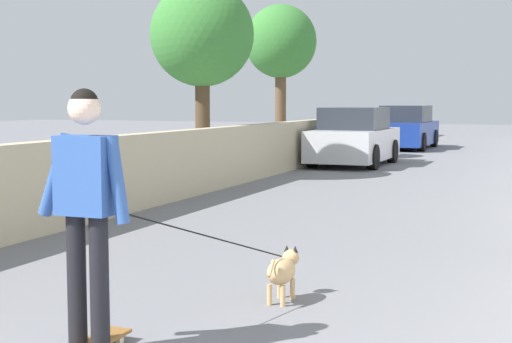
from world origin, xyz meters
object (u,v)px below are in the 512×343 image
Objects in this scene: person_skateboarder at (86,195)px; car_far at (406,129)px; tree_left_far at (202,36)px; car_near at (354,138)px; dog at (282,270)px; tree_left_near at (281,43)px.

person_skateboarder is 0.41× the size of car_far.
tree_left_far is 5.89m from car_near.
tree_left_far is 12.79m from car_far.
person_skateboarder is 0.81× the size of dog.
dog is 0.55× the size of car_near.
person_skateboarder is 23.05m from car_far.
tree_left_near is 1.05× the size of car_far.
tree_left_far is at bearing 170.42° from car_far.
car_far is (12.39, -2.09, -2.38)m from tree_left_far.
tree_left_near is at bearing 19.95° from dog.
dog is 14.02m from car_near.
tree_left_near reaches higher than car_far.
dog is at bearing -160.05° from tree_left_near.
tree_left_near is 3.77m from car_near.
person_skateboarder is (-10.56, -4.23, -1.99)m from tree_left_far.
person_skateboarder reaches higher than car_near.
tree_left_near is 17.34m from person_skateboarder.
car_near is (13.71, 2.88, 0.44)m from dog.
dog is at bearing -150.39° from tree_left_far.
tree_left_far is 2.00× the size of dog.
tree_left_near is 1.06× the size of tree_left_far.
car_near is (-1.04, -2.47, -2.65)m from tree_left_near.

